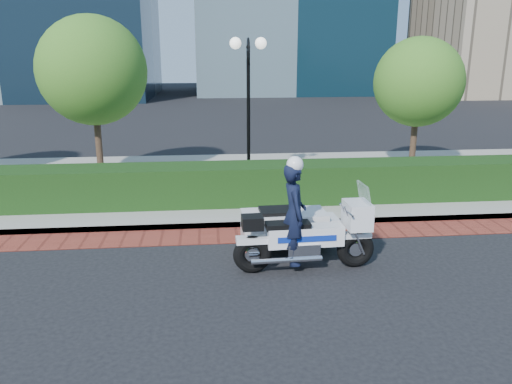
{
  "coord_description": "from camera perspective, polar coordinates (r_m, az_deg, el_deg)",
  "views": [
    {
      "loc": [
        -0.19,
        -8.99,
        3.96
      ],
      "look_at": [
        0.85,
        1.5,
        1.0
      ],
      "focal_mm": 35.0,
      "sensor_mm": 36.0,
      "label": 1
    }
  ],
  "objects": [
    {
      "name": "tree_c",
      "position": [
        16.9,
        18.07,
        11.84
      ],
      "size": [
        2.8,
        2.8,
        4.3
      ],
      "color": "#332319",
      "rests_on": "sidewalk"
    },
    {
      "name": "police_motorcycle",
      "position": [
        9.63,
        4.47,
        -3.84
      ],
      "size": [
        2.7,
        1.9,
        2.19
      ],
      "rotation": [
        0.0,
        0.0,
        0.04
      ],
      "color": "black",
      "rests_on": "ground"
    },
    {
      "name": "tree_b",
      "position": [
        15.85,
        -18.19,
        13.02
      ],
      "size": [
        3.2,
        3.2,
        4.89
      ],
      "color": "#332319",
      "rests_on": "sidewalk"
    },
    {
      "name": "brick_strip",
      "position": [
        11.21,
        -4.34,
        -5.01
      ],
      "size": [
        60.0,
        1.0,
        0.01
      ],
      "primitive_type": "cube",
      "color": "maroon",
      "rests_on": "ground"
    },
    {
      "name": "lamppost",
      "position": [
        14.28,
        -0.88,
        11.66
      ],
      "size": [
        1.02,
        0.7,
        4.21
      ],
      "color": "black",
      "rests_on": "sidewalk"
    },
    {
      "name": "hedge_main",
      "position": [
        13.02,
        -4.64,
        0.9
      ],
      "size": [
        18.0,
        1.2,
        1.0
      ],
      "primitive_type": "cube",
      "color": "black",
      "rests_on": "sidewalk"
    },
    {
      "name": "ground",
      "position": [
        9.83,
        -4.12,
        -8.12
      ],
      "size": [
        120.0,
        120.0,
        0.0
      ],
      "primitive_type": "plane",
      "color": "black",
      "rests_on": "ground"
    },
    {
      "name": "sidewalk",
      "position": [
        15.49,
        -4.77,
        1.1
      ],
      "size": [
        60.0,
        8.0,
        0.15
      ],
      "primitive_type": "cube",
      "color": "gray",
      "rests_on": "ground"
    }
  ]
}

